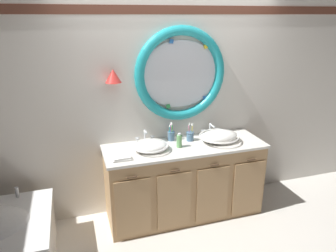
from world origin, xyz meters
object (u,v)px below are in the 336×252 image
object	(u,v)px
toothbrush_holder_left	(171,135)
folded_hand_towel	(122,158)
sink_basin_left	(150,146)
soap_dispenser	(179,141)
sink_basin_right	(219,136)
toothbrush_holder_right	(190,136)

from	to	relation	value
toothbrush_holder_left	folded_hand_towel	xyz separation A→B (m)	(-0.64, -0.35, -0.05)
sink_basin_left	soap_dispenser	bearing A→B (deg)	-1.20
soap_dispenser	sink_basin_right	bearing A→B (deg)	0.81
sink_basin_right	soap_dispenser	bearing A→B (deg)	-179.19
toothbrush_holder_left	soap_dispenser	size ratio (longest dim) A/B	1.26
sink_basin_right	folded_hand_towel	world-z (taller)	sink_basin_right
toothbrush_holder_left	toothbrush_holder_right	world-z (taller)	toothbrush_holder_right
sink_basin_right	toothbrush_holder_right	size ratio (longest dim) A/B	2.11
toothbrush_holder_right	toothbrush_holder_left	bearing A→B (deg)	160.13
toothbrush_holder_left	soap_dispenser	xyz separation A→B (m)	(0.02, -0.22, 0.01)
folded_hand_towel	sink_basin_left	bearing A→B (deg)	22.11
sink_basin_left	sink_basin_right	xyz separation A→B (m)	(0.81, 0.00, 0.01)
toothbrush_holder_right	sink_basin_right	bearing A→B (deg)	-24.74
toothbrush_holder_right	folded_hand_towel	world-z (taller)	toothbrush_holder_right
soap_dispenser	folded_hand_towel	bearing A→B (deg)	-168.99
sink_basin_left	toothbrush_holder_left	size ratio (longest dim) A/B	1.81
toothbrush_holder_left	soap_dispenser	world-z (taller)	toothbrush_holder_left
sink_basin_left	soap_dispenser	size ratio (longest dim) A/B	2.28
sink_basin_right	toothbrush_holder_left	xyz separation A→B (m)	(-0.51, 0.21, -0.01)
sink_basin_right	soap_dispenser	xyz separation A→B (m)	(-0.49, -0.01, 0.01)
sink_basin_right	folded_hand_towel	xyz separation A→B (m)	(-1.15, -0.14, -0.05)
sink_basin_left	toothbrush_holder_left	distance (m)	0.37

